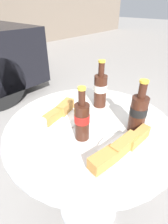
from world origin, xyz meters
TOP-DOWN VIEW (x-y plane):
  - ground_plane at (0.00, 0.00)m, footprint 30.00×30.00m
  - bistro_table at (0.00, 0.00)m, footprint 0.81×0.81m
  - cola_bottle_left at (0.17, 0.07)m, footprint 0.07×0.07m
  - cola_bottle_right at (-0.10, -0.04)m, footprint 0.06×0.06m
  - cola_bottle_center at (0.10, -0.18)m, footprint 0.07×0.07m
  - drinking_glass at (-0.26, 0.05)m, footprint 0.08×0.08m
  - lunch_plate_near at (-0.07, -0.22)m, footprint 0.31×0.21m
  - lunch_plate_far at (-0.06, 0.15)m, footprint 0.22×0.22m

SIDE VIEW (x-z plane):
  - ground_plane at x=0.00m, z-range 0.00..0.00m
  - bistro_table at x=0.00m, z-range 0.20..0.92m
  - lunch_plate_far at x=-0.06m, z-range 0.70..0.77m
  - lunch_plate_near at x=-0.07m, z-range 0.71..0.77m
  - drinking_glass at x=-0.26m, z-range 0.71..0.83m
  - cola_bottle_right at x=-0.10m, z-range 0.69..0.92m
  - cola_bottle_center at x=0.10m, z-range 0.69..0.93m
  - cola_bottle_left at x=0.17m, z-range 0.69..0.94m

